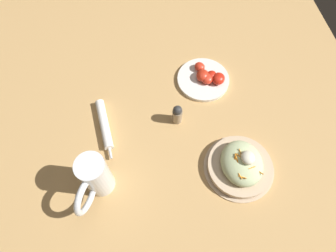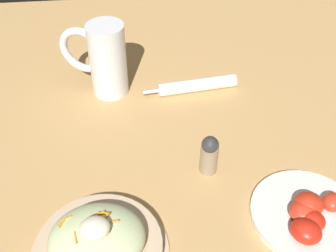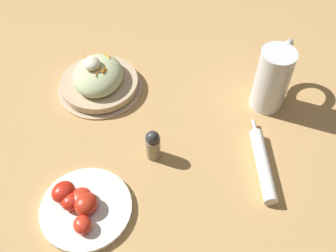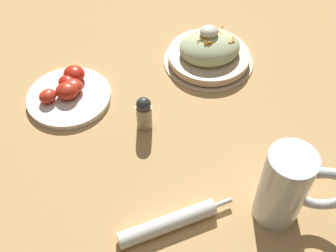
# 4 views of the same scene
# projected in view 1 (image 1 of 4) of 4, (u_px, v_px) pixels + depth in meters

# --- Properties ---
(ground_plane) EXTENTS (1.43, 1.43, 0.00)m
(ground_plane) POSITION_uv_depth(u_px,v_px,m) (168.00, 108.00, 1.00)
(ground_plane) COLOR tan
(salad_plate) EXTENTS (0.22, 0.22, 0.10)m
(salad_plate) POSITION_uv_depth(u_px,v_px,m) (241.00, 165.00, 0.87)
(salad_plate) COLOR #D1B28E
(salad_plate) RESTS_ON ground_plane
(beer_mug) EXTENTS (0.15, 0.10, 0.17)m
(beer_mug) POSITION_uv_depth(u_px,v_px,m) (96.00, 178.00, 0.81)
(beer_mug) COLOR white
(beer_mug) RESTS_ON ground_plane
(napkin_roll) EXTENTS (0.22, 0.05, 0.03)m
(napkin_roll) POSITION_uv_depth(u_px,v_px,m) (104.00, 125.00, 0.96)
(napkin_roll) COLOR white
(napkin_roll) RESTS_ON ground_plane
(tomato_plate) EXTENTS (0.19, 0.19, 0.05)m
(tomato_plate) POSITION_uv_depth(u_px,v_px,m) (205.00, 78.00, 1.04)
(tomato_plate) COLOR white
(tomato_plate) RESTS_ON ground_plane
(salt_shaker) EXTENTS (0.03, 0.03, 0.08)m
(salt_shaker) POSITION_uv_depth(u_px,v_px,m) (177.00, 114.00, 0.94)
(salt_shaker) COLOR gray
(salt_shaker) RESTS_ON ground_plane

